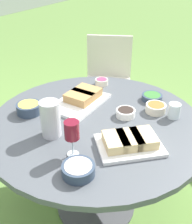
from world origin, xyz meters
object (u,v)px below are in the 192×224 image
(chair_near_right, at_px, (108,75))
(water_pitcher, at_px, (51,119))
(wine_glass, at_px, (72,131))
(dining_table, at_px, (96,136))

(chair_near_right, bearing_deg, water_pitcher, -162.57)
(water_pitcher, height_order, wine_glass, water_pitcher)
(dining_table, relative_size, water_pitcher, 6.23)
(dining_table, distance_m, chair_near_right, 1.16)
(dining_table, relative_size, chair_near_right, 1.45)
(dining_table, bearing_deg, water_pitcher, 153.77)
(dining_table, bearing_deg, chair_near_right, 27.21)
(wine_glass, bearing_deg, dining_table, 13.12)
(dining_table, height_order, water_pitcher, water_pitcher)
(wine_glass, bearing_deg, chair_near_right, 24.04)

